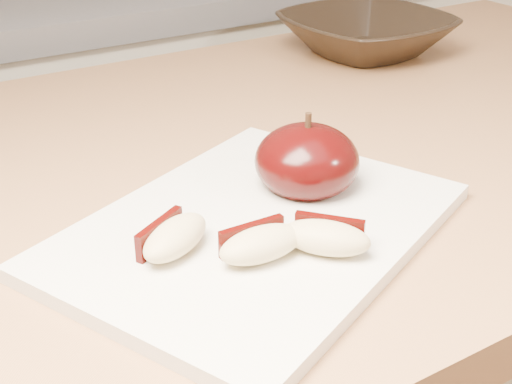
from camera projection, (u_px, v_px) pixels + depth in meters
cutting_board at (256, 229)px, 0.53m from camera, size 0.36×0.32×0.01m
apple_half at (307, 161)px, 0.57m from camera, size 0.10×0.10×0.07m
apple_wedge_a at (173, 237)px, 0.49m from camera, size 0.07×0.06×0.02m
apple_wedge_b at (260, 243)px, 0.48m from camera, size 0.06×0.03×0.02m
apple_wedge_c at (326, 237)px, 0.49m from camera, size 0.06×0.07×0.02m
bowl at (366, 34)px, 0.94m from camera, size 0.22×0.22×0.05m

